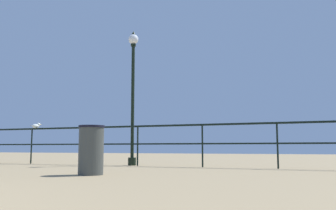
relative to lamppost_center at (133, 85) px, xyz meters
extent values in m
cube|color=black|center=(0.26, -0.16, -1.22)|extent=(18.75, 0.05, 0.05)
cube|color=black|center=(0.26, -0.16, -1.71)|extent=(18.75, 0.04, 0.04)
cylinder|color=black|center=(-3.49, -0.16, -1.77)|extent=(0.04, 0.04, 1.09)
cylinder|color=black|center=(-1.62, -0.16, -1.77)|extent=(0.04, 0.04, 1.09)
cylinder|color=black|center=(0.26, -0.16, -1.77)|extent=(0.04, 0.04, 1.09)
cylinder|color=black|center=(2.13, -0.16, -1.77)|extent=(0.04, 0.04, 1.09)
cylinder|color=black|center=(4.01, -0.16, -1.77)|extent=(0.04, 0.04, 1.09)
cylinder|color=black|center=(0.00, 0.00, -2.20)|extent=(0.23, 0.23, 0.22)
cylinder|color=black|center=(0.00, 0.00, -0.47)|extent=(0.09, 0.09, 3.25)
cylinder|color=black|center=(0.00, 0.00, 1.18)|extent=(0.15, 0.15, 0.06)
sphere|color=white|center=(0.00, 0.00, 1.36)|extent=(0.30, 0.30, 0.30)
cone|color=black|center=(0.00, 0.00, 1.56)|extent=(0.11, 0.11, 0.10)
ellipsoid|color=silver|center=(-3.36, -0.16, -1.13)|extent=(0.20, 0.26, 0.13)
ellipsoid|color=#8F9499|center=(-3.36, -0.16, -1.12)|extent=(0.16, 0.23, 0.04)
sphere|color=silver|center=(-3.33, -0.07, -1.08)|extent=(0.10, 0.10, 0.10)
cone|color=yellow|center=(-3.31, 0.00, -1.08)|extent=(0.05, 0.06, 0.04)
cube|color=#8F9499|center=(-3.40, -0.28, -1.13)|extent=(0.08, 0.09, 0.02)
cylinder|color=#3D413D|center=(1.02, -3.58, -1.88)|extent=(0.46, 0.46, 0.87)
cylinder|color=black|center=(1.02, -3.58, -1.43)|extent=(0.48, 0.48, 0.04)
camera|label=1|loc=(4.87, -9.34, -1.82)|focal=39.15mm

